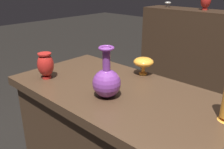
{
  "coord_description": "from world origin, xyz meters",
  "views": [
    {
      "loc": [
        0.79,
        -0.88,
        1.34
      ],
      "look_at": [
        0.01,
        -0.05,
        0.9
      ],
      "focal_mm": 38.84,
      "sensor_mm": 36.0,
      "label": 1
    }
  ],
  "objects": [
    {
      "name": "shelf_vase_left",
      "position": [
        -0.52,
        2.25,
        1.11
      ],
      "size": [
        0.13,
        0.13,
        0.21
      ],
      "color": "red",
      "rests_on": "back_display_shelf"
    },
    {
      "name": "display_plinth",
      "position": [
        0.0,
        0.0,
        0.4
      ],
      "size": [
        1.2,
        0.64,
        0.8
      ],
      "color": "#422D1E",
      "rests_on": "ground_plane"
    },
    {
      "name": "vase_left_accent",
      "position": [
        -0.03,
        0.27,
        0.88
      ],
      "size": [
        0.12,
        0.12,
        0.11
      ],
      "color": "orange",
      "rests_on": "display_plinth"
    },
    {
      "name": "shelf_vase_far_left",
      "position": [
        -1.04,
        2.22,
        1.04
      ],
      "size": [
        0.09,
        0.09,
        0.08
      ],
      "color": "gray",
      "rests_on": "back_display_shelf"
    },
    {
      "name": "vase_centerpiece",
      "position": [
        0.02,
        -0.1,
        0.88
      ],
      "size": [
        0.14,
        0.14,
        0.26
      ],
      "color": "#7A388E",
      "rests_on": "display_plinth"
    },
    {
      "name": "vase_right_accent",
      "position": [
        -0.41,
        -0.17,
        0.88
      ],
      "size": [
        0.1,
        0.1,
        0.15
      ],
      "color": "red",
      "rests_on": "display_plinth"
    }
  ]
}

